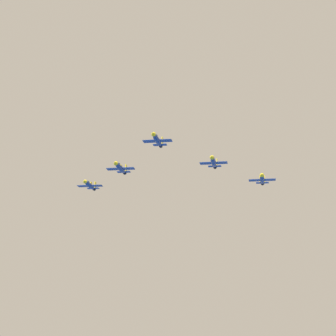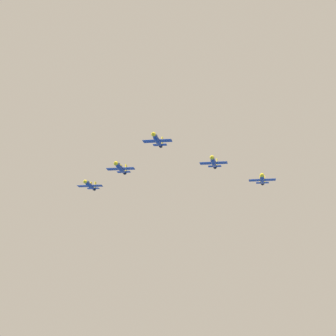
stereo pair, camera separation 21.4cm
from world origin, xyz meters
The scene contains 5 objects.
jet_lead centered at (4.27, -26.38, 141.58)m, with size 12.08×11.00×3.04m.
jet_left_wingman centered at (27.84, -26.03, 138.77)m, with size 12.24×11.26×3.09m.
jet_right_wingman centered at (7.72, -3.06, 138.01)m, with size 12.69×11.65×3.20m.
jet_left_outer centered at (51.41, -25.68, 136.73)m, with size 12.76×11.54×3.20m.
jet_right_outer centered at (11.17, 20.26, 136.66)m, with size 12.27×11.45×3.12m.
Camera 1 is at (-108.41, -164.88, 88.40)m, focal length 67.06 mm.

